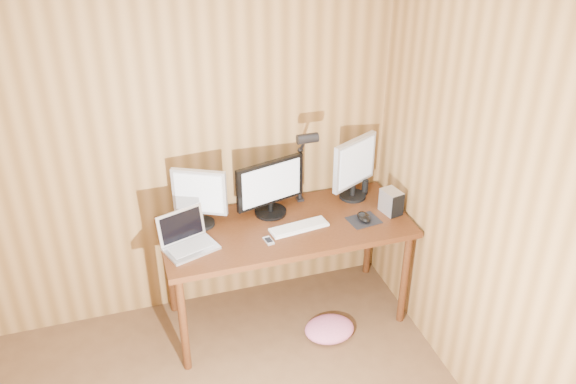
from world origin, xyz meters
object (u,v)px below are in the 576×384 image
mouse (364,217)px  desk_lamp (304,157)px  hard_drive (391,202)px  monitor_right (354,167)px  keyboard (299,227)px  monitor_center (270,187)px  monitor_left (200,196)px  laptop (187,239)px  speaker (365,187)px  phone (269,241)px  desk (282,235)px

mouse → desk_lamp: size_ratio=0.20×
mouse → hard_drive: 0.22m
monitor_right → keyboard: size_ratio=1.13×
monitor_center → monitor_left: 0.46m
laptop → keyboard: laptop is taller
monitor_right → desk_lamp: size_ratio=0.74×
monitor_left → speaker: 1.17m
monitor_right → phone: (-0.70, -0.35, -0.23)m
keyboard → desk_lamp: size_ratio=0.66×
keyboard → phone: (-0.23, -0.08, -0.00)m
monitor_left → laptop: size_ratio=1.08×
speaker → hard_drive: bearing=-77.5°
monitor_left → mouse: monitor_left is taller
mouse → phone: bearing=171.4°
monitor_center → phone: 0.38m
monitor_right → mouse: (-0.05, -0.30, -0.21)m
phone → desk_lamp: 0.61m
monitor_left → desk_lamp: size_ratio=0.66×
monitor_left → monitor_right: 1.06m
desk → monitor_left: bearing=170.2°
monitor_left → monitor_right: bearing=29.1°
laptop → speaker: bearing=-7.4°
laptop → hard_drive: 1.35m
monitor_right → hard_drive: (0.16, -0.26, -0.16)m
desk → keyboard: keyboard is taller
speaker → mouse: bearing=-114.6°
keyboard → mouse: mouse is taller
phone → monitor_left: bearing=131.4°
desk_lamp → desk: bearing=-150.3°
desk_lamp → laptop: bearing=-167.7°
monitor_left → laptop: monitor_left is taller
monitor_left → monitor_right: monitor_right is taller
desk → speaker: size_ratio=15.00×
monitor_center → hard_drive: monitor_center is taller
hard_drive → desk_lamp: (-0.52, 0.26, 0.29)m
desk → monitor_left: monitor_left is taller
laptop → monitor_right: bearing=-7.4°
laptop → speaker: (1.29, 0.27, -0.00)m
monitor_center → monitor_left: monitor_left is taller
desk → monitor_right: size_ratio=3.64×
laptop → hard_drive: size_ratio=2.22×
keyboard → desk_lamp: 0.46m
hard_drive → keyboard: bearing=168.5°
monitor_center → speaker: 0.72m
mouse → desk_lamp: bearing=123.6°
laptop → mouse: laptop is taller
hard_drive → desk_lamp: size_ratio=0.28×
monitor_right → mouse: bearing=-126.5°
monitor_center → laptop: monitor_center is taller
laptop → desk_lamp: bearing=-2.7°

